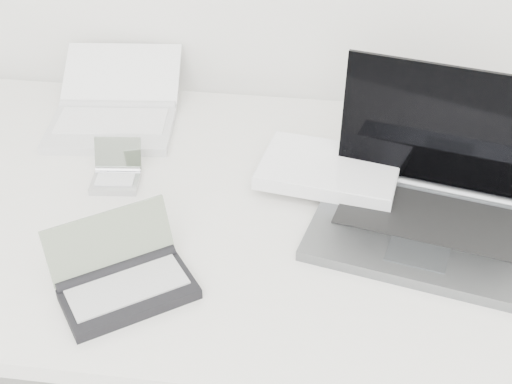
# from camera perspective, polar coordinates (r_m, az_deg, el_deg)

# --- Properties ---
(desk) EXTENTS (1.60, 0.80, 0.73)m
(desk) POSITION_cam_1_polar(r_m,az_deg,el_deg) (1.29, 1.56, -2.87)
(desk) COLOR white
(desk) RESTS_ON ground
(laptop_large) EXTENTS (0.51, 0.40, 0.25)m
(laptop_large) POSITION_cam_1_polar(r_m,az_deg,el_deg) (1.25, 11.48, -0.09)
(laptop_large) COLOR #5D5F62
(laptop_large) RESTS_ON desk
(netbook_open_white) EXTENTS (0.28, 0.34, 0.10)m
(netbook_open_white) POSITION_cam_1_polar(r_m,az_deg,el_deg) (1.52, -11.27, 6.26)
(netbook_open_white) COLOR silver
(netbook_open_white) RESTS_ON desk
(pda_silver) EXTENTS (0.10, 0.10, 0.07)m
(pda_silver) POSITION_cam_1_polar(r_m,az_deg,el_deg) (1.34, -11.11, 1.40)
(pda_silver) COLOR #B7B7BC
(pda_silver) RESTS_ON desk
(palmtop_charcoal) EXTENTS (0.24, 0.23, 0.10)m
(palmtop_charcoal) POSITION_cam_1_polar(r_m,az_deg,el_deg) (1.11, -10.55, -6.91)
(palmtop_charcoal) COLOR black
(palmtop_charcoal) RESTS_ON desk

